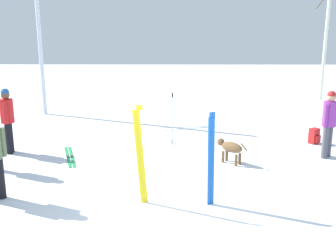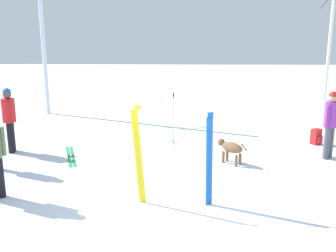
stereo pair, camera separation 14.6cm
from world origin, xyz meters
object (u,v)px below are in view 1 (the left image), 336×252
Objects in this scene: birch_tree_0 at (38,20)px; birch_tree_1 at (328,13)px; ski_pair_planted_2 at (211,160)px; backpack_0 at (314,136)px; person_0 at (329,120)px; ski_poles_0 at (172,117)px; ski_pair_planted_0 at (140,155)px; ski_pair_lying_0 at (70,157)px; person_2 at (7,117)px; dog at (230,148)px.

birch_tree_1 is (11.74, 3.17, 0.36)m from birch_tree_0.
ski_pair_planted_2 is 5.31m from backpack_0.
person_0 reaches higher than ski_poles_0.
ski_pair_lying_0 is (-2.03, 2.70, -0.93)m from ski_pair_planted_0.
ski_poles_0 is at bearing 163.71° from person_0.
ski_poles_0 reaches higher than backpack_0.
person_2 is 1.02× the size of ski_pair_lying_0.
ski_pair_planted_2 is 1.05× the size of ski_pair_lying_0.
dog reaches higher than ski_pair_lying_0.
person_2 is 1.95m from ski_pair_lying_0.
person_2 is at bearing -169.03° from ski_poles_0.
birch_tree_1 reaches higher than ski_pair_lying_0.
ski_pair_planted_2 is 1.21× the size of ski_poles_0.
person_0 is 2.63m from dog.
backpack_0 is (2.65, 1.71, -0.17)m from dog.
ski_pair_planted_0 is 0.28× the size of birch_tree_0.
dog is at bearing -121.58° from birch_tree_1.
person_0 is at bearing 41.04° from ski_pair_planted_2.
birch_tree_1 is (11.13, 8.07, 2.88)m from person_2.
ski_pair_lying_0 is at bearing -11.92° from person_2.
person_0 is at bearing -16.29° from ski_poles_0.
person_0 is 6.63m from ski_pair_lying_0.
birch_tree_0 is at bearing -164.87° from birch_tree_1.
ski_pair_planted_2 reaches higher than dog.
dog is 0.35× the size of ski_pair_planted_0.
dog is 4.08m from ski_pair_lying_0.
ski_poles_0 is 6.93m from birch_tree_0.
ski_pair_planted_2 is at bearing -129.64° from backpack_0.
ski_pair_planted_0 reaches higher than person_2.
ski_pair_planted_0 is 1.07× the size of ski_pair_planted_2.
ski_poles_0 is at bearing -133.38° from birch_tree_1.
ski_pair_planted_0 is (-4.53, -2.74, -0.04)m from person_0.
birch_tree_0 reaches higher than dog.
birch_tree_1 is at bearing 35.95° from person_2.
ski_pair_planted_2 reaches higher than ski_poles_0.
ski_pair_planted_0 is at bearing -148.84° from person_0.
ski_pair_planted_2 is 4.42m from ski_pair_lying_0.
birch_tree_1 reaches higher than ski_pair_planted_2.
birch_tree_1 is at bearing 41.63° from ski_pair_lying_0.
person_2 is 3.90× the size of backpack_0.
person_0 is 1.17× the size of ski_poles_0.
birch_tree_1 reaches higher than backpack_0.
ski_poles_0 is 4.10m from backpack_0.
ski_pair_planted_2 is at bearing -32.12° from person_2.
person_0 is at bearing -96.09° from backpack_0.
person_2 is 1.17× the size of ski_poles_0.
person_2 is (-8.21, 0.32, 0.00)m from person_0.
birch_tree_0 is 12.17m from birch_tree_1.
birch_tree_0 is (-6.30, 5.68, 3.12)m from dog.
person_0 reaches higher than ski_pair_lying_0.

